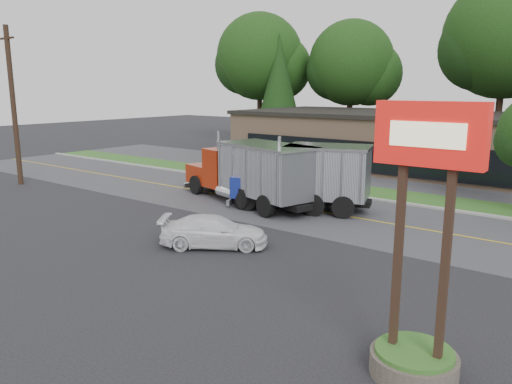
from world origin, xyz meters
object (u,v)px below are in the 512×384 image
dump_truck_blue (309,176)px  utility_pole (13,105)px  rally_car (214,231)px  bilo_sign (419,288)px  dump_truck_red (252,171)px

dump_truck_blue → utility_pole: bearing=-2.2°
dump_truck_blue → rally_car: bearing=73.1°
rally_car → utility_pole: bearing=49.1°
utility_pole → dump_truck_blue: size_ratio=1.35×
utility_pole → bilo_sign: 29.29m
bilo_sign → dump_truck_red: size_ratio=0.61×
dump_truck_red → dump_truck_blue: size_ratio=1.31×
dump_truck_red → bilo_sign: bearing=156.1°
utility_pole → bilo_sign: utility_pole is taller
dump_truck_red → rally_car: (3.33, -6.70, -1.20)m
bilo_sign → dump_truck_red: (-12.94, 10.75, -0.21)m
rally_car → dump_truck_blue: bearing=-33.3°
utility_pole → rally_car: utility_pole is taller
dump_truck_red → dump_truck_blue: (3.10, 0.75, -0.01)m
dump_truck_red → dump_truck_blue: 3.19m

